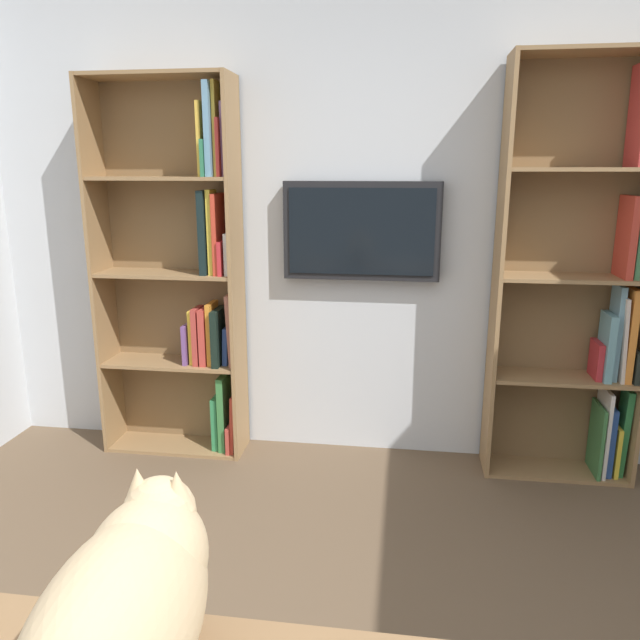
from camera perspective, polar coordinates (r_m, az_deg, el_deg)
The scene contains 5 objects.
wall_back at distance 3.51m, azimuth 4.14°, elevation 8.74°, with size 4.52×0.06×2.70m, color silver.
bookshelf_left at distance 3.51m, azimuth 23.94°, elevation 2.97°, with size 0.78×0.28×2.23m.
bookshelf_right at distance 3.61m, azimuth -12.41°, elevation 3.92°, with size 0.84×0.28×2.16m.
wall_mounted_tv at distance 3.43m, azimuth 3.91°, elevation 8.30°, with size 0.88×0.07×0.55m.
cat at distance 1.24m, azimuth -17.47°, elevation -24.09°, with size 0.28×0.68×0.36m.
Camera 1 is at (-0.25, 1.26, 1.67)m, focal length 34.12 mm.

